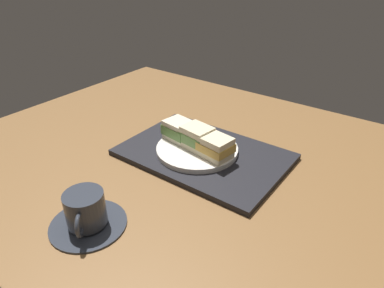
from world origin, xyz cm
name	(u,v)px	position (x,y,z in cm)	size (l,w,h in cm)	color
ground_plane	(215,171)	(0.00, 0.00, -1.50)	(140.00, 100.00, 3.00)	brown
serving_tray	(204,154)	(4.66, -1.77, 0.71)	(41.19, 27.73, 1.43)	black
sandwich_plate	(197,149)	(6.22, -1.01, 2.08)	(20.96, 20.96, 1.32)	white
sandwich_near	(217,147)	(-0.32, -0.11, 5.35)	(8.48, 7.31, 5.22)	beige
sandwich_middle	(197,137)	(6.22, -1.01, 5.59)	(8.54, 7.23, 5.69)	beige
sandwich_far	(179,130)	(12.76, -1.92, 5.28)	(8.45, 7.31, 5.07)	#EFE5C1
coffee_cup	(86,213)	(8.23, 32.53, 3.18)	(14.96, 14.96, 7.58)	#333842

